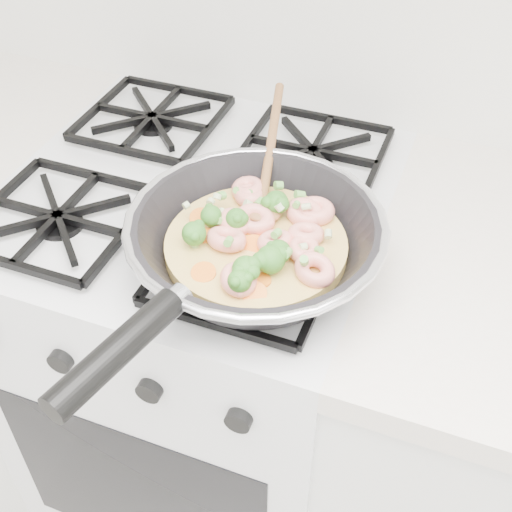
% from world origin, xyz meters
% --- Properties ---
extents(stove, '(0.60, 0.60, 0.92)m').
position_xyz_m(stove, '(0.00, 1.70, 0.46)').
color(stove, white).
rests_on(stove, ground).
extents(skillet, '(0.35, 0.65, 0.10)m').
position_xyz_m(skillet, '(0.16, 1.56, 0.96)').
color(skillet, black).
rests_on(skillet, stove).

